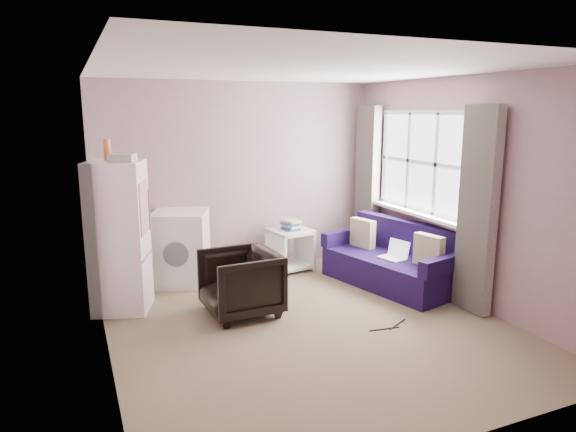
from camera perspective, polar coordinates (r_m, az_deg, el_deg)
name	(u,v)px	position (r m, az deg, el deg)	size (l,w,h in m)	color
room	(309,202)	(4.98, 2.38, 1.55)	(3.84, 4.24, 2.54)	#7D6C52
armchair	(240,280)	(5.46, -5.30, -7.05)	(0.74, 0.69, 0.76)	black
fridge	(119,236)	(5.72, -18.23, -2.13)	(0.71, 0.71, 1.84)	white
washing_machine	(181,246)	(6.51, -11.83, -3.28)	(0.84, 0.84, 0.91)	white
side_table	(290,246)	(6.94, 0.27, -3.39)	(0.57, 0.57, 0.69)	white
sofa	(393,262)	(6.50, 11.60, -5.05)	(1.16, 1.86, 0.77)	#1D0F45
window_dressing	(414,195)	(6.51, 13.84, 2.31)	(0.17, 2.62, 2.18)	white
floor_cables	(391,327)	(5.35, 11.37, -11.95)	(0.50, 0.16, 0.01)	black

